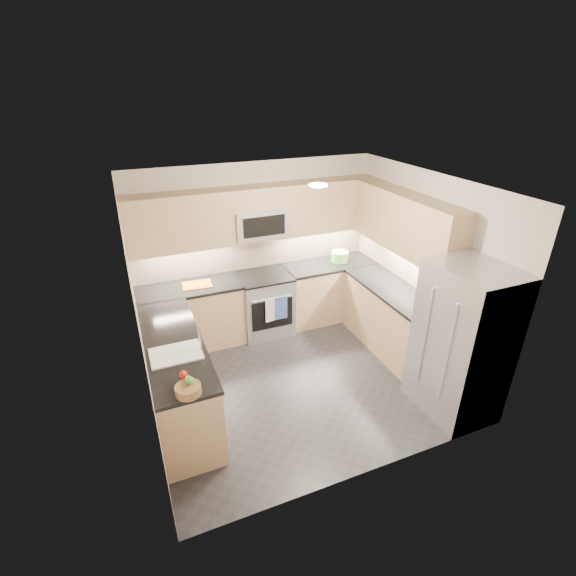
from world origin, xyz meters
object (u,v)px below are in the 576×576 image
Objects in this scene: utensil_bowl at (340,256)px; gas_range at (265,304)px; refrigerator at (462,342)px; cutting_board at (197,285)px; microwave at (260,222)px; fruit_basket at (188,390)px.

gas_range is at bearing -178.17° from utensil_bowl.
gas_range is 3.35× the size of utensil_bowl.
refrigerator is at bearing -59.12° from gas_range.
cutting_board is (-2.42, 2.45, 0.05)m from refrigerator.
microwave reaches higher than refrigerator.
utensil_bowl is 1.15× the size of fruit_basket.
refrigerator is at bearing -85.90° from utensil_bowl.
utensil_bowl is (1.27, 0.04, 0.56)m from gas_range.
gas_range is 2.86m from refrigerator.
refrigerator is at bearing -4.87° from fruit_basket.
utensil_bowl is at bearing 94.10° from refrigerator.
gas_range is 1.20× the size of microwave.
refrigerator is 3.45m from cutting_board.
microwave is (0.00, 0.12, 1.24)m from gas_range.
utensil_bowl reaches higher than cutting_board.
cutting_board is at bearing 134.63° from refrigerator.
fruit_basket reaches higher than gas_range.
gas_range is at bearing -1.62° from cutting_board.
utensil_bowl is at bearing 1.83° from gas_range.
microwave is 2.80× the size of utensil_bowl.
cutting_board is 1.68× the size of fruit_basket.
microwave is at bearing 5.74° from cutting_board.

